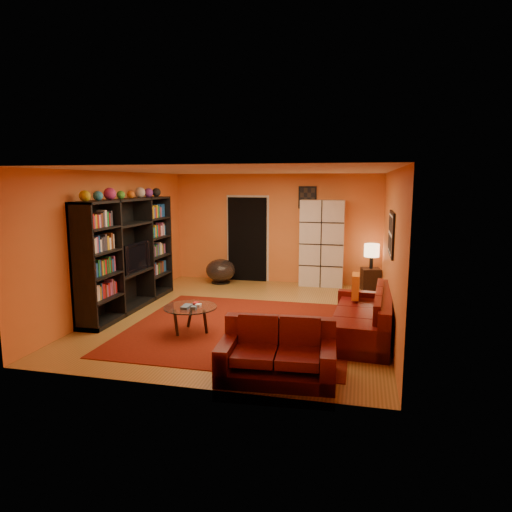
% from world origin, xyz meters
% --- Properties ---
extents(floor, '(6.00, 6.00, 0.00)m').
position_xyz_m(floor, '(0.00, 0.00, 0.00)').
color(floor, olive).
rests_on(floor, ground).
extents(ceiling, '(6.00, 6.00, 0.00)m').
position_xyz_m(ceiling, '(0.00, 0.00, 2.60)').
color(ceiling, white).
rests_on(ceiling, wall_back).
extents(wall_back, '(6.00, 0.00, 6.00)m').
position_xyz_m(wall_back, '(0.00, 3.00, 1.30)').
color(wall_back, orange).
rests_on(wall_back, floor).
extents(wall_front, '(6.00, 0.00, 6.00)m').
position_xyz_m(wall_front, '(0.00, -3.00, 1.30)').
color(wall_front, orange).
rests_on(wall_front, floor).
extents(wall_left, '(0.00, 6.00, 6.00)m').
position_xyz_m(wall_left, '(-2.50, 0.00, 1.30)').
color(wall_left, orange).
rests_on(wall_left, floor).
extents(wall_right, '(0.00, 6.00, 6.00)m').
position_xyz_m(wall_right, '(2.50, 0.00, 1.30)').
color(wall_right, orange).
rests_on(wall_right, floor).
extents(rug, '(3.60, 3.60, 0.01)m').
position_xyz_m(rug, '(0.10, -0.70, 0.01)').
color(rug, '#551209').
rests_on(rug, floor).
extents(doorway, '(0.95, 0.10, 2.04)m').
position_xyz_m(doorway, '(-0.70, 2.96, 1.02)').
color(doorway, black).
rests_on(doorway, floor).
extents(wall_art_right, '(0.03, 1.00, 0.70)m').
position_xyz_m(wall_art_right, '(2.48, -0.30, 1.60)').
color(wall_art_right, black).
rests_on(wall_art_right, wall_right).
extents(wall_art_back, '(0.42, 0.03, 0.52)m').
position_xyz_m(wall_art_back, '(0.75, 2.98, 2.05)').
color(wall_art_back, black).
rests_on(wall_art_back, wall_back).
extents(entertainment_unit, '(0.45, 3.00, 2.10)m').
position_xyz_m(entertainment_unit, '(-2.27, 0.00, 1.05)').
color(entertainment_unit, black).
rests_on(entertainment_unit, floor).
extents(tv, '(0.96, 0.13, 0.55)m').
position_xyz_m(tv, '(-2.23, 0.05, 1.00)').
color(tv, black).
rests_on(tv, entertainment_unit).
extents(sofa, '(1.08, 2.35, 0.85)m').
position_xyz_m(sofa, '(2.14, -0.61, 0.28)').
color(sofa, '#49090A').
rests_on(sofa, rug).
extents(loveseat, '(1.48, 0.95, 0.85)m').
position_xyz_m(loveseat, '(1.05, -2.42, 0.29)').
color(loveseat, '#49090A').
rests_on(loveseat, rug).
extents(throw_pillow, '(0.12, 0.42, 0.42)m').
position_xyz_m(throw_pillow, '(1.95, 0.11, 0.63)').
color(throw_pillow, orange).
rests_on(throw_pillow, sofa).
extents(coffee_table, '(0.85, 0.85, 0.43)m').
position_xyz_m(coffee_table, '(-0.61, -1.12, 0.39)').
color(coffee_table, silver).
rests_on(coffee_table, floor).
extents(storage_cabinet, '(1.01, 0.46, 2.00)m').
position_xyz_m(storage_cabinet, '(1.12, 2.80, 1.00)').
color(storage_cabinet, silver).
rests_on(storage_cabinet, floor).
extents(bowl_chair, '(0.71, 0.71, 0.58)m').
position_xyz_m(bowl_chair, '(-1.25, 2.50, 0.31)').
color(bowl_chair, black).
rests_on(bowl_chair, floor).
extents(side_table, '(0.47, 0.47, 0.50)m').
position_xyz_m(side_table, '(2.25, 2.56, 0.25)').
color(side_table, black).
rests_on(side_table, floor).
extents(table_lamp, '(0.33, 0.33, 0.55)m').
position_xyz_m(table_lamp, '(2.25, 2.56, 0.89)').
color(table_lamp, black).
rests_on(table_lamp, side_table).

